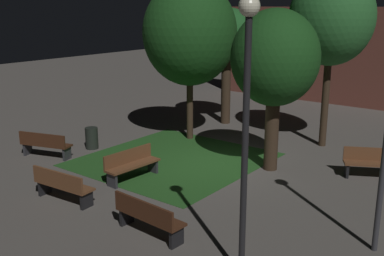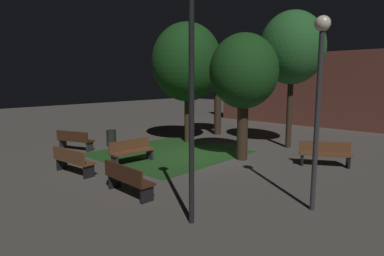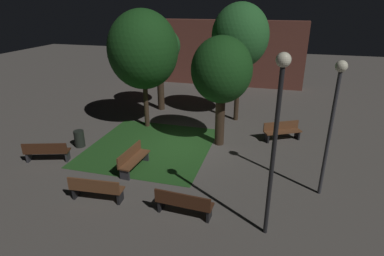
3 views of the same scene
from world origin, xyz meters
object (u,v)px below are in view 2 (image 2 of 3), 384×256
Objects in this scene: bench_near_trees at (74,140)px; tree_lawn_side at (244,72)px; bench_front_right at (132,150)px; bench_path_side at (325,153)px; trash_bin at (111,138)px; bench_corner at (127,178)px; tree_back_left at (218,69)px; tree_tall_center at (292,48)px; tree_back_right at (187,62)px; bench_front_left at (72,160)px; lamp_post_near_wall at (319,82)px; lamp_post_path_center at (192,67)px.

tree_lawn_side reaches higher than bench_near_trees.
bench_front_right is 1.01× the size of bench_path_side.
trash_bin is at bearing -160.09° from bench_path_side.
bench_near_trees is (-6.50, 1.93, 0.00)m from bench_corner.
tree_lawn_side is (4.41, -4.08, -0.31)m from tree_back_left.
bench_near_trees is 10.65m from tree_tall_center.
tree_back_right is at bearing -179.56° from bench_path_side.
bench_front_left is 7.01m from tree_lawn_side.
bench_corner is at bearing -30.56° from trash_bin.
bench_corner reaches higher than trash_bin.
lamp_post_near_wall is (7.24, 2.45, 2.65)m from bench_front_left.
trash_bin is at bearing -121.99° from tree_back_right.
tree_back_right is at bearing 152.48° from lamp_post_near_wall.
tree_back_right is at bearing -84.63° from tree_back_left.
tree_back_right is 7.69× the size of trash_bin.
bench_front_left is at bearing -81.25° from tree_back_right.
bench_front_right is 8.45m from tree_tall_center.
lamp_post_path_center is (2.14, -9.08, -1.11)m from tree_tall_center.
tree_tall_center is at bearing 120.47° from lamp_post_near_wall.
tree_tall_center reaches higher than bench_path_side.
lamp_post_near_wall is (3.85, -6.54, -1.42)m from tree_tall_center.
bench_front_left and bench_path_side have the same top height.
lamp_post_near_wall is at bearing -6.30° from trash_bin.
lamp_post_near_wall is (1.34, -4.37, 2.65)m from bench_path_side.
lamp_post_near_wall is (4.14, -3.11, -0.30)m from tree_lawn_side.
bench_front_left is at bearing -49.78° from trash_bin.
tree_back_left is at bearing 95.37° from tree_back_right.
bench_path_side is at bearing 107.03° from lamp_post_near_wall.
bench_front_left is 7.69m from tree_back_right.
tree_tall_center is (0.30, 3.43, 1.12)m from tree_lawn_side.
tree_tall_center is 1.21× the size of lamp_post_path_center.
tree_lawn_side is 0.83× the size of tree_back_right.
tree_back_left is at bearing 74.18° from trash_bin.
bench_path_side is 0.29× the size of tree_tall_center.
tree_back_right is at bearing 63.37° from bench_near_trees.
bench_path_side is (5.64, 4.53, 0.00)m from bench_front_right.
bench_corner is 6.78m from bench_near_trees.
lamp_post_near_wall reaches higher than bench_near_trees.
tree_tall_center reaches higher than bench_front_right.
tree_tall_center is at bearing 45.83° from bench_near_trees.
bench_front_left is at bearing -130.89° from bench_path_side.
bench_near_trees is (-3.46, 1.93, 0.00)m from bench_front_left.
trash_bin is (-1.72, -6.06, -3.36)m from tree_back_left.
bench_near_trees is 0.40× the size of lamp_post_near_wall.
lamp_post_path_center reaches higher than bench_front_left.
bench_front_right is (0.26, 2.28, 0.00)m from bench_front_left.
tree_back_left is 6.37× the size of trash_bin.
tree_lawn_side reaches higher than tree_back_left.
bench_front_right is (-2.77, 2.28, 0.00)m from bench_corner.
bench_near_trees is at bearing -177.23° from lamp_post_near_wall.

